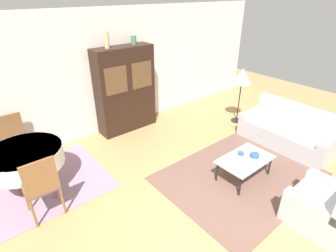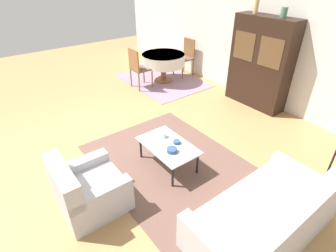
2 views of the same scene
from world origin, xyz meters
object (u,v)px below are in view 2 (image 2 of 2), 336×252
coffee_table (168,147)px  vase_short (284,12)px  display_cabinet (260,63)px  couch (267,219)px  cup (164,135)px  bowl (172,150)px  armchair (87,190)px  dining_chair_far (186,55)px  bowl_small (177,142)px  dining_chair_near (138,66)px  vase_tall (257,5)px  dining_table (163,60)px

coffee_table → vase_short: 3.40m
display_cabinet → couch: bearing=-50.8°
cup → bowl: bearing=-18.8°
armchair → bowl: (0.15, 1.29, 0.14)m
couch → dining_chair_far: (-4.70, 2.78, 0.30)m
couch → bowl_small: couch is taller
dining_chair_near → bowl_small: dining_chair_near is taller
display_cabinet → vase_tall: size_ratio=5.84×
bowl_small → dining_table: bearing=146.8°
armchair → vase_short: size_ratio=4.42×
dining_chair_far → bowl: bearing=136.6°
dining_chair_near → vase_tall: size_ratio=3.08×
bowl → bowl_small: bowl is taller
armchair → dining_table: (-2.99, 3.46, 0.31)m
vase_short → armchair: bearing=-86.1°
cup → bowl_small: bearing=12.9°
dining_table → couch: bearing=-22.8°
couch → armchair: couch is taller
dining_table → vase_tall: (2.06, 0.85, 1.50)m
dining_chair_far → cup: dining_chair_far is taller
bowl_small → cup: bearing=-167.1°
couch → dining_table: (-4.70, 1.97, 0.32)m
couch → vase_short: size_ratio=9.81×
vase_tall → vase_short: 0.64m
bowl_small → armchair: bearing=-90.7°
display_cabinet → bowl: (0.74, -3.01, -0.53)m
bowl → dining_table: bearing=145.5°
bowl_small → vase_tall: size_ratio=0.33×
dining_chair_far → bowl_small: (3.01, -2.77, -0.16)m
armchair → coffee_table: armchair is taller
vase_tall → display_cabinet: bearing=-0.2°
couch → display_cabinet: 3.71m
dining_chair_near → vase_short: size_ratio=5.39×
cup → vase_tall: bearing=103.4°
display_cabinet → dining_chair_far: display_cabinet is taller
dining_table → bowl: bearing=-34.5°
cup → bowl: 0.41m
bowl_small → vase_tall: (-0.95, 2.82, 1.67)m
dining_chair_near → vase_tall: vase_tall is taller
display_cabinet → bowl: size_ratio=12.22×
bowl → vase_short: (-0.44, 3.01, 1.59)m
display_cabinet → dining_chair_near: (-2.40, -1.66, -0.38)m
display_cabinet → dining_table: bearing=-160.5°
dining_chair_far → vase_tall: bearing=-178.8°
couch → vase_short: 3.88m
coffee_table → dining_chair_near: 3.24m
dining_chair_far → cup: bearing=134.1°
dining_table → cup: (2.75, -2.03, -0.16)m
coffee_table → bowl_small: 0.15m
coffee_table → cup: (-0.22, 0.07, 0.08)m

